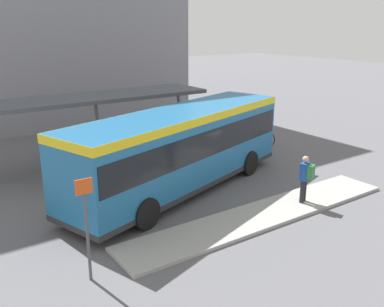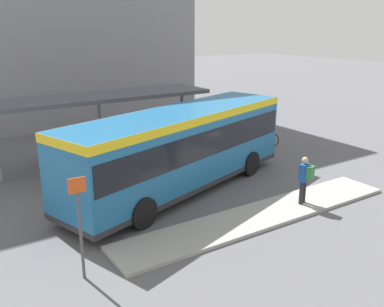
{
  "view_description": "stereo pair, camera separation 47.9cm",
  "coord_description": "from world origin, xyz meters",
  "px_view_note": "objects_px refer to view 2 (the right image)",
  "views": [
    {
      "loc": [
        -8.75,
        -13.36,
        6.41
      ],
      "look_at": [
        0.53,
        0.0,
        1.45
      ],
      "focal_mm": 40.0,
      "sensor_mm": 36.0,
      "label": 1
    },
    {
      "loc": [
        -8.35,
        -13.63,
        6.41
      ],
      "look_at": [
        0.53,
        0.0,
        1.45
      ],
      "focal_mm": 40.0,
      "sensor_mm": 36.0,
      "label": 2
    }
  ],
  "objects_px": {
    "potted_planter_near_shelter": "(88,168)",
    "platform_sign": "(80,224)",
    "city_bus": "(181,145)",
    "bicycle_green": "(269,137)",
    "bicycle_orange": "(259,134)",
    "pedestrian_waiting": "(305,177)"
  },
  "relations": [
    {
      "from": "potted_planter_near_shelter",
      "to": "platform_sign",
      "type": "height_order",
      "value": "platform_sign"
    },
    {
      "from": "city_bus",
      "to": "potted_planter_near_shelter",
      "type": "xyz_separation_m",
      "value": [
        -2.79,
        2.86,
        -1.23
      ]
    },
    {
      "from": "city_bus",
      "to": "bicycle_green",
      "type": "height_order",
      "value": "city_bus"
    },
    {
      "from": "bicycle_orange",
      "to": "bicycle_green",
      "type": "bearing_deg",
      "value": 3.07
    },
    {
      "from": "pedestrian_waiting",
      "to": "bicycle_green",
      "type": "height_order",
      "value": "pedestrian_waiting"
    },
    {
      "from": "bicycle_green",
      "to": "bicycle_orange",
      "type": "bearing_deg",
      "value": -176.89
    },
    {
      "from": "city_bus",
      "to": "bicycle_orange",
      "type": "relative_size",
      "value": 6.97
    },
    {
      "from": "city_bus",
      "to": "bicycle_green",
      "type": "relative_size",
      "value": 6.86
    },
    {
      "from": "city_bus",
      "to": "bicycle_green",
      "type": "distance_m",
      "value": 8.57
    },
    {
      "from": "pedestrian_waiting",
      "to": "potted_planter_near_shelter",
      "type": "relative_size",
      "value": 1.45
    },
    {
      "from": "platform_sign",
      "to": "bicycle_green",
      "type": "bearing_deg",
      "value": 28.44
    },
    {
      "from": "pedestrian_waiting",
      "to": "bicycle_green",
      "type": "distance_m",
      "value": 8.6
    },
    {
      "from": "bicycle_green",
      "to": "platform_sign",
      "type": "height_order",
      "value": "platform_sign"
    },
    {
      "from": "platform_sign",
      "to": "potted_planter_near_shelter",
      "type": "bearing_deg",
      "value": 68.94
    },
    {
      "from": "potted_planter_near_shelter",
      "to": "bicycle_orange",
      "type": "bearing_deg",
      "value": 6.96
    },
    {
      "from": "platform_sign",
      "to": "city_bus",
      "type": "bearing_deg",
      "value": 35.75
    },
    {
      "from": "bicycle_green",
      "to": "platform_sign",
      "type": "bearing_deg",
      "value": -56.72
    },
    {
      "from": "city_bus",
      "to": "platform_sign",
      "type": "xyz_separation_m",
      "value": [
        -5.38,
        -3.88,
        -0.32
      ]
    },
    {
      "from": "pedestrian_waiting",
      "to": "potted_planter_near_shelter",
      "type": "xyz_separation_m",
      "value": [
        -5.69,
        6.64,
        -0.48
      ]
    },
    {
      "from": "potted_planter_near_shelter",
      "to": "bicycle_green",
      "type": "bearing_deg",
      "value": 2.14
    },
    {
      "from": "city_bus",
      "to": "pedestrian_waiting",
      "type": "height_order",
      "value": "city_bus"
    },
    {
      "from": "potted_planter_near_shelter",
      "to": "city_bus",
      "type": "bearing_deg",
      "value": -45.7
    }
  ]
}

